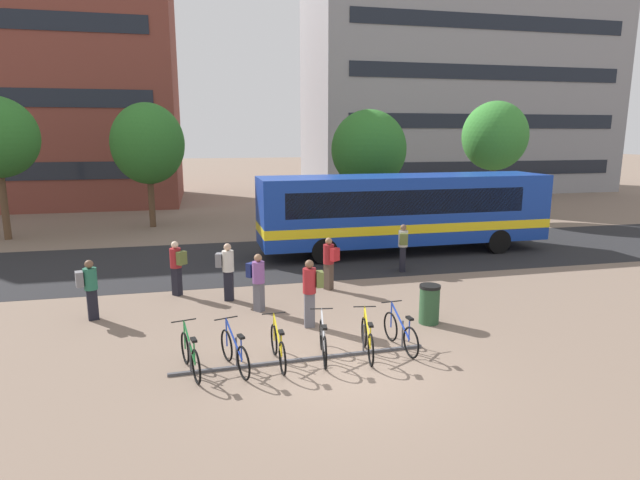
# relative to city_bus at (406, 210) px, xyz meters

# --- Properties ---
(ground) EXTENTS (200.00, 200.00, 0.00)m
(ground) POSITION_rel_city_bus_xyz_m (-5.42, -10.06, -1.78)
(ground) COLOR #7A6656
(bus_lane_asphalt) EXTENTS (80.00, 7.20, 0.01)m
(bus_lane_asphalt) POSITION_rel_city_bus_xyz_m (-5.42, -0.00, -1.77)
(bus_lane_asphalt) COLOR #232326
(bus_lane_asphalt) RESTS_ON ground
(city_bus) EXTENTS (12.06, 2.75, 3.20)m
(city_bus) POSITION_rel_city_bus_xyz_m (0.00, 0.00, 0.00)
(city_bus) COLOR #14389E
(city_bus) RESTS_ON ground
(bike_rack) EXTENTS (5.66, 0.31, 0.70)m
(bike_rack) POSITION_rel_city_bus_xyz_m (-6.23, -9.56, -1.68)
(bike_rack) COLOR #47474C
(bike_rack) RESTS_ON ground
(parked_bicycle_green_0) EXTENTS (0.59, 1.69, 0.99)m
(parked_bicycle_green_0) POSITION_rel_city_bus_xyz_m (-8.59, -9.62, -1.39)
(parked_bicycle_green_0) COLOR black
(parked_bicycle_green_0) RESTS_ON ground
(parked_bicycle_blue_1) EXTENTS (0.65, 1.67, 0.99)m
(parked_bicycle_blue_1) POSITION_rel_city_bus_xyz_m (-7.69, -9.66, -1.39)
(parked_bicycle_blue_1) COLOR black
(parked_bicycle_blue_1) RESTS_ON ground
(parked_bicycle_yellow_2) EXTENTS (0.52, 1.72, 0.99)m
(parked_bicycle_yellow_2) POSITION_rel_city_bus_xyz_m (-6.76, -9.60, -1.39)
(parked_bicycle_yellow_2) COLOR black
(parked_bicycle_yellow_2) RESTS_ON ground
(parked_bicycle_silver_3) EXTENTS (0.52, 1.71, 0.99)m
(parked_bicycle_silver_3) POSITION_rel_city_bus_xyz_m (-5.76, -9.53, -1.39)
(parked_bicycle_silver_3) COLOR black
(parked_bicycle_silver_3) RESTS_ON ground
(parked_bicycle_yellow_4) EXTENTS (0.52, 1.71, 0.99)m
(parked_bicycle_yellow_4) POSITION_rel_city_bus_xyz_m (-4.76, -9.61, -1.39)
(parked_bicycle_yellow_4) COLOR black
(parked_bicycle_yellow_4) RESTS_ON ground
(parked_bicycle_blue_5) EXTENTS (0.52, 1.72, 0.99)m
(parked_bicycle_blue_5) POSITION_rel_city_bus_xyz_m (-3.90, -9.41, -1.39)
(parked_bicycle_blue_5) COLOR black
(parked_bicycle_blue_5) RESTS_ON ground
(commuter_navy_pack_0) EXTENTS (0.58, 0.60, 1.64)m
(commuter_navy_pack_0) POSITION_rel_city_bus_xyz_m (-6.81, -6.05, -0.83)
(commuter_navy_pack_0) COLOR #565660
(commuter_navy_pack_0) RESTS_ON ground
(commuter_olive_pack_1) EXTENTS (0.59, 0.58, 1.69)m
(commuter_olive_pack_1) POSITION_rel_city_bus_xyz_m (-9.04, -4.09, -0.80)
(commuter_olive_pack_1) COLOR black
(commuter_olive_pack_1) RESTS_ON ground
(commuter_olive_pack_2) EXTENTS (0.55, 0.37, 1.77)m
(commuter_olive_pack_2) POSITION_rel_city_bus_xyz_m (-5.62, -7.58, -0.75)
(commuter_olive_pack_2) COLOR #565660
(commuter_olive_pack_2) RESTS_ON ground
(commuter_red_pack_3) EXTENTS (0.54, 0.61, 1.68)m
(commuter_red_pack_3) POSITION_rel_city_bus_xyz_m (-4.38, -4.54, -0.81)
(commuter_red_pack_3) COLOR #47382D
(commuter_red_pack_3) RESTS_ON ground
(commuter_olive_pack_4) EXTENTS (0.45, 0.59, 1.71)m
(commuter_olive_pack_4) POSITION_rel_city_bus_xyz_m (-1.29, -2.98, -0.78)
(commuter_olive_pack_4) COLOR black
(commuter_olive_pack_4) RESTS_ON ground
(commuter_grey_pack_5) EXTENTS (0.58, 0.43, 1.73)m
(commuter_grey_pack_5) POSITION_rel_city_bus_xyz_m (-7.58, -4.92, -0.77)
(commuter_grey_pack_5) COLOR black
(commuter_grey_pack_5) RESTS_ON ground
(commuter_grey_pack_6) EXTENTS (0.59, 0.44, 1.63)m
(commuter_grey_pack_6) POSITION_rel_city_bus_xyz_m (-11.20, -5.78, -0.83)
(commuter_grey_pack_6) COLOR black
(commuter_grey_pack_6) RESTS_ON ground
(trash_bin) EXTENTS (0.55, 0.55, 1.03)m
(trash_bin) POSITION_rel_city_bus_xyz_m (-2.55, -8.01, -1.26)
(trash_bin) COLOR #284C2D
(trash_bin) RESTS_ON ground
(street_tree_0) EXTENTS (3.65, 3.65, 6.68)m
(street_tree_0) POSITION_rel_city_bus_xyz_m (8.09, 6.99, 2.96)
(street_tree_0) COLOR brown
(street_tree_0) RESTS_ON ground
(street_tree_2) EXTENTS (3.95, 3.95, 6.13)m
(street_tree_2) POSITION_rel_city_bus_xyz_m (0.47, 6.50, 2.29)
(street_tree_2) COLOR brown
(street_tree_2) RESTS_ON ground
(street_tree_3) EXTENTS (3.72, 3.72, 6.45)m
(street_tree_3) POSITION_rel_city_bus_xyz_m (-10.81, 8.66, 2.58)
(street_tree_3) COLOR brown
(street_tree_3) RESTS_ON ground
(building_left_wing) EXTENTS (19.86, 11.26, 17.47)m
(building_left_wing) POSITION_rel_city_bus_xyz_m (-19.62, 20.64, 6.96)
(building_left_wing) COLOR brown
(building_left_wing) RESTS_ON ground
(building_right_wing) EXTENTS (25.72, 10.74, 21.90)m
(building_right_wing) POSITION_rel_city_bus_xyz_m (13.87, 23.03, 9.17)
(building_right_wing) COLOR gray
(building_right_wing) RESTS_ON ground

